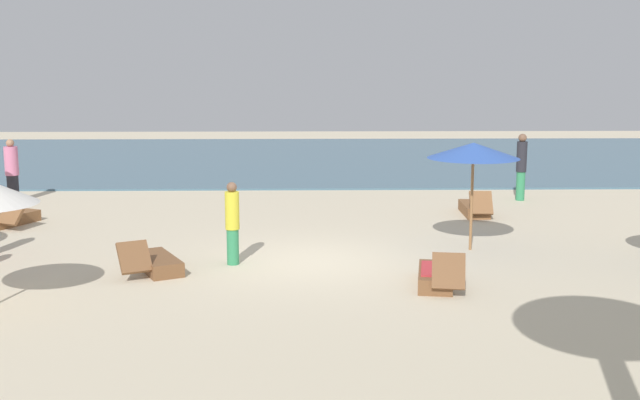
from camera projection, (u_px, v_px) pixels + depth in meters
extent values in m
plane|color=beige|center=(311.00, 262.00, 15.98)|extent=(60.00, 60.00, 0.00)
cube|color=#476B7F|center=(308.00, 158.00, 32.72)|extent=(48.00, 16.00, 0.06)
cylinder|color=olive|center=(472.00, 198.00, 16.85)|extent=(0.06, 0.06, 2.27)
cone|color=#3359B2|center=(473.00, 150.00, 16.67)|extent=(1.95, 1.95, 0.33)
cube|color=brown|center=(435.00, 277.00, 14.36)|extent=(0.83, 1.58, 0.28)
cube|color=brown|center=(449.00, 271.00, 13.63)|extent=(0.62, 0.46, 0.60)
cube|color=#BF3338|center=(435.00, 269.00, 14.33)|extent=(0.67, 1.12, 0.03)
cube|color=brown|center=(158.00, 263.00, 15.34)|extent=(1.21, 1.61, 0.28)
cube|color=brown|center=(134.00, 257.00, 14.67)|extent=(0.72, 0.68, 0.54)
cube|color=brown|center=(474.00, 209.00, 20.95)|extent=(0.64, 1.52, 0.28)
cube|color=brown|center=(481.00, 203.00, 20.21)|extent=(0.58, 0.45, 0.57)
cube|color=brown|center=(10.00, 219.00, 19.58)|extent=(1.20, 1.61, 0.28)
cube|color=brown|center=(12.00, 213.00, 18.92)|extent=(0.72, 0.68, 0.54)
cylinder|color=#26262D|center=(13.00, 189.00, 22.68)|extent=(0.45, 0.45, 0.79)
cylinder|color=#D17299|center=(11.00, 161.00, 22.55)|extent=(0.53, 0.53, 0.82)
sphere|color=#A37556|center=(10.00, 143.00, 22.46)|extent=(0.22, 0.22, 0.22)
cylinder|color=#338C59|center=(233.00, 247.00, 15.76)|extent=(0.34, 0.34, 0.72)
cylinder|color=yellow|center=(232.00, 210.00, 15.63)|extent=(0.40, 0.40, 0.75)
sphere|color=brown|center=(232.00, 187.00, 15.55)|extent=(0.20, 0.20, 0.20)
cylinder|color=#338C59|center=(520.00, 186.00, 23.01)|extent=(0.34, 0.34, 0.84)
cylinder|color=#26262D|center=(522.00, 157.00, 22.86)|extent=(0.40, 0.40, 0.88)
sphere|color=brown|center=(523.00, 138.00, 22.76)|extent=(0.24, 0.24, 0.24)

